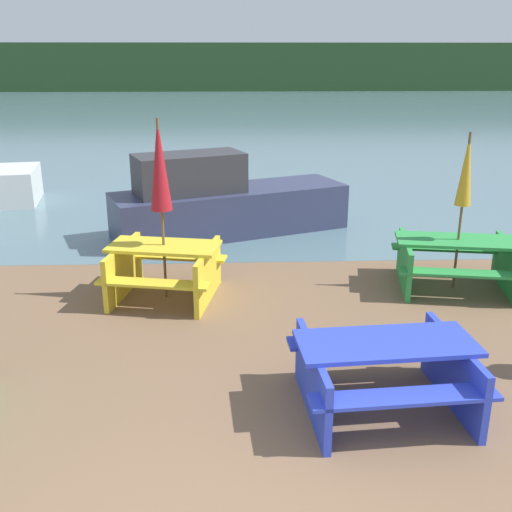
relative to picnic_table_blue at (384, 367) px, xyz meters
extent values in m
cube|color=slate|center=(-1.64, 29.30, -0.45)|extent=(60.00, 50.00, 0.00)
cube|color=#284723|center=(-1.64, 49.30, 1.55)|extent=(80.00, 1.60, 4.00)
cube|color=blue|center=(0.00, 0.00, 0.26)|extent=(1.73, 0.82, 0.04)
cube|color=blue|center=(0.04, -0.55, 0.02)|extent=(1.70, 0.40, 0.04)
cube|color=blue|center=(-0.04, 0.55, 0.02)|extent=(1.70, 0.40, 0.04)
cube|color=blue|center=(-0.70, -0.05, -0.11)|extent=(0.17, 1.38, 0.68)
cube|color=blue|center=(0.70, 0.05, -0.11)|extent=(0.17, 1.38, 0.68)
cube|color=yellow|center=(-2.39, 2.89, 0.31)|extent=(1.61, 0.97, 0.04)
cube|color=yellow|center=(-2.50, 2.35, -0.03)|extent=(1.54, 0.56, 0.04)
cube|color=yellow|center=(-2.29, 3.43, -0.03)|extent=(1.54, 0.56, 0.04)
cube|color=yellow|center=(-3.00, 3.01, -0.08)|extent=(0.33, 1.37, 0.73)
cube|color=yellow|center=(-1.79, 2.78, -0.08)|extent=(0.33, 1.37, 0.73)
cube|color=green|center=(1.81, 3.08, 0.28)|extent=(1.83, 0.98, 0.04)
cube|color=green|center=(1.71, 2.54, -0.02)|extent=(1.76, 0.57, 0.04)
cube|color=green|center=(1.90, 3.63, -0.02)|extent=(1.76, 0.57, 0.04)
cube|color=green|center=(1.09, 3.21, -0.10)|extent=(0.30, 1.37, 0.70)
cube|color=green|center=(2.52, 2.96, -0.10)|extent=(0.30, 1.37, 0.70)
cylinder|color=brown|center=(-2.39, 2.89, 0.80)|extent=(0.04, 0.04, 2.50)
cone|color=#A81923|center=(-2.39, 2.89, 1.44)|extent=(0.29, 0.29, 1.22)
cylinder|color=brown|center=(1.81, 3.08, 0.69)|extent=(0.04, 0.04, 2.27)
cone|color=gold|center=(1.81, 3.08, 1.32)|extent=(0.22, 0.22, 1.02)
cube|color=#333856|center=(-1.47, 6.07, -0.02)|extent=(4.59, 2.83, 0.85)
cube|color=#333338|center=(-2.21, 5.77, 0.76)|extent=(2.14, 1.56, 0.72)
camera|label=1|loc=(-1.43, -5.01, 2.86)|focal=42.00mm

